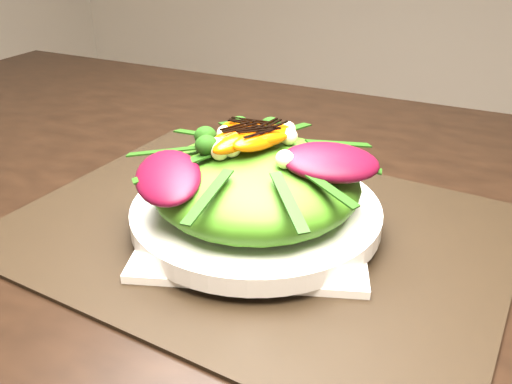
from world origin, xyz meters
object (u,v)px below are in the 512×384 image
at_px(dining_table, 229,196).
at_px(salad_bowl, 256,212).
at_px(placemat, 256,229).
at_px(plate_base, 256,224).
at_px(lettuce_mound, 256,183).
at_px(orange_segment, 252,137).

bearing_deg(dining_table, salad_bowl, -47.53).
relative_size(placemat, salad_bowl, 1.94).
height_order(plate_base, lettuce_mound, lettuce_mound).
bearing_deg(lettuce_mound, placemat, 90.00).
bearing_deg(placemat, orange_segment, 129.90).
bearing_deg(plate_base, orange_segment, 129.90).
bearing_deg(lettuce_mound, orange_segment, 129.90).
xyz_separation_m(placemat, orange_segment, (-0.01, 0.01, 0.10)).
relative_size(dining_table, orange_segment, 25.34).
relative_size(dining_table, lettuce_mound, 7.19).
distance_m(dining_table, lettuce_mound, 0.15).
bearing_deg(plate_base, salad_bowl, 0.00).
bearing_deg(salad_bowl, orange_segment, 129.90).
xyz_separation_m(plate_base, salad_bowl, (0.00, 0.00, 0.01)).
xyz_separation_m(placemat, plate_base, (0.00, -0.00, 0.01)).
bearing_deg(orange_segment, placemat, -50.10).
xyz_separation_m(dining_table, plate_base, (0.08, -0.09, 0.03)).
distance_m(placemat, lettuce_mound, 0.06).
xyz_separation_m(salad_bowl, orange_segment, (-0.01, 0.01, 0.08)).
xyz_separation_m(dining_table, lettuce_mound, (0.08, -0.09, 0.08)).
height_order(placemat, plate_base, plate_base).
height_order(dining_table, lettuce_mound, dining_table).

